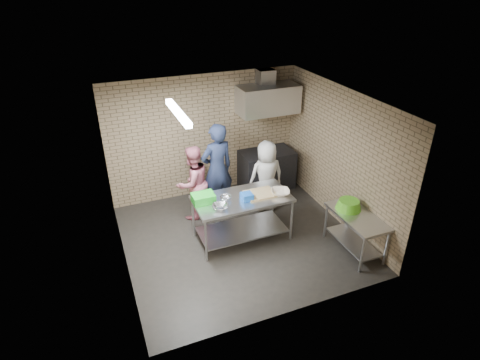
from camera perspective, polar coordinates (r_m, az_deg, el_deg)
name	(u,v)px	position (r m, az deg, el deg)	size (l,w,h in m)	color
floor	(239,238)	(7.75, -0.13, -8.30)	(4.20, 4.20, 0.00)	black
ceiling	(239,101)	(6.51, -0.16, 11.15)	(4.20, 4.20, 0.00)	black
back_wall	(205,136)	(8.75, -5.06, 6.22)	(4.20, 0.06, 2.70)	#927C5B
front_wall	(294,240)	(5.50, 7.73, -8.43)	(4.20, 0.06, 2.70)	#927C5B
left_wall	(116,199)	(6.64, -17.23, -2.61)	(0.06, 4.00, 2.70)	#927C5B
right_wall	(340,157)	(7.97, 14.03, 3.19)	(0.06, 4.00, 2.70)	#927C5B
prep_table	(242,218)	(7.53, 0.30, -5.42)	(1.77, 0.89, 0.89)	silver
side_counter	(355,233)	(7.54, 16.02, -7.25)	(0.60, 1.20, 0.75)	silver
stove	(267,170)	(9.27, 3.81, 1.49)	(1.20, 0.70, 0.90)	black
range_hood	(268,99)	(8.70, 4.01, 11.38)	(1.30, 0.60, 0.60)	silver
hood_duct	(266,77)	(8.71, 3.67, 14.49)	(0.35, 0.30, 0.30)	#A5A8AD
wall_shelf	(276,104)	(9.04, 5.19, 10.80)	(0.80, 0.20, 0.04)	#3F2B19
fluorescent_fixture	(178,112)	(6.25, -8.82, 9.49)	(0.10, 1.25, 0.08)	white
green_crate	(203,198)	(7.15, -5.26, -2.58)	(0.39, 0.30, 0.16)	green
blue_tub	(247,197)	(7.19, 0.98, -2.38)	(0.20, 0.20, 0.13)	blue
cutting_board	(260,194)	(7.39, 2.88, -1.97)	(0.54, 0.41, 0.03)	#D6AF7B
mixing_bowl_a	(220,207)	(6.96, -2.88, -3.84)	(0.28, 0.28, 0.07)	#B9BBC0
mixing_bowl_b	(226,198)	(7.22, -2.05, -2.56)	(0.21, 0.21, 0.07)	silver
ceramic_bowl	(280,192)	(7.41, 5.77, -1.74)	(0.34, 0.34, 0.08)	beige
green_basin	(349,205)	(7.44, 15.23, -3.39)	(0.46, 0.46, 0.17)	#59C626
bottle_red	(266,100)	(8.90, 3.75, 11.32)	(0.07, 0.07, 0.18)	#B22619
bottle_green	(282,99)	(9.08, 6.08, 11.46)	(0.06, 0.06, 0.15)	green
man_navy	(217,169)	(8.10, -3.29, 1.51)	(0.71, 0.47, 1.95)	black
woman_pink	(193,183)	(8.05, -6.73, -0.41)	(0.76, 0.59, 1.56)	#C2677B
woman_white	(266,176)	(8.30, 3.75, 0.55)	(0.75, 0.49, 1.53)	silver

